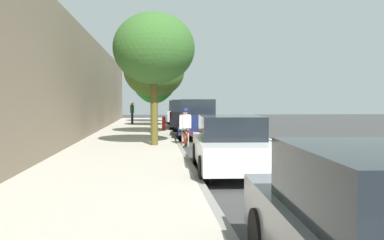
% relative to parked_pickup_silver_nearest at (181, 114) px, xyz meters
% --- Properties ---
extents(ground, '(74.18, 74.18, 0.00)m').
position_rel_parked_pickup_silver_nearest_xyz_m(ground, '(-0.56, 13.32, -0.90)').
color(ground, '#373737').
extents(sidewalk, '(4.18, 46.36, 0.15)m').
position_rel_parked_pickup_silver_nearest_xyz_m(sidewalk, '(3.26, 13.32, -0.82)').
color(sidewalk, '#AEA597').
rests_on(sidewalk, ground).
extents(curb_edge, '(0.16, 46.36, 0.15)m').
position_rel_parked_pickup_silver_nearest_xyz_m(curb_edge, '(1.09, 13.32, -0.82)').
color(curb_edge, gray).
rests_on(curb_edge, ground).
extents(lane_stripe_centre, '(0.14, 44.20, 0.01)m').
position_rel_parked_pickup_silver_nearest_xyz_m(lane_stripe_centre, '(-3.66, 12.24, -0.90)').
color(lane_stripe_centre, white).
rests_on(lane_stripe_centre, ground).
extents(lane_stripe_bike_edge, '(0.12, 46.36, 0.01)m').
position_rel_parked_pickup_silver_nearest_xyz_m(lane_stripe_bike_edge, '(-0.38, 13.32, -0.90)').
color(lane_stripe_bike_edge, white).
rests_on(lane_stripe_bike_edge, ground).
extents(building_facade, '(0.50, 46.36, 5.33)m').
position_rel_parked_pickup_silver_nearest_xyz_m(building_facade, '(5.60, 13.32, 1.76)').
color(building_facade, '#81705B').
rests_on(building_facade, ground).
extents(parked_pickup_silver_nearest, '(2.28, 5.41, 1.95)m').
position_rel_parked_pickup_silver_nearest_xyz_m(parked_pickup_silver_nearest, '(0.00, 0.00, 0.00)').
color(parked_pickup_silver_nearest, '#B7BABF').
rests_on(parked_pickup_silver_nearest, ground).
extents(parked_suv_black_second, '(2.21, 4.82, 1.99)m').
position_rel_parked_pickup_silver_nearest_xyz_m(parked_suv_black_second, '(0.06, 5.81, 0.13)').
color(parked_suv_black_second, black).
rests_on(parked_suv_black_second, ground).
extents(parked_suv_dark_blue_mid, '(2.22, 4.82, 1.99)m').
position_rel_parked_pickup_silver_nearest_xyz_m(parked_suv_dark_blue_mid, '(-0.10, 11.77, 0.13)').
color(parked_suv_dark_blue_mid, navy).
rests_on(parked_suv_dark_blue_mid, ground).
extents(parked_sedan_white_far, '(2.00, 4.48, 1.52)m').
position_rel_parked_pickup_silver_nearest_xyz_m(parked_sedan_white_far, '(0.09, 21.99, -0.15)').
color(parked_sedan_white_far, white).
rests_on(parked_sedan_white_far, ground).
extents(bicycle_at_curb, '(1.26, 1.26, 0.76)m').
position_rel_parked_pickup_silver_nearest_xyz_m(bicycle_at_curb, '(0.62, 16.33, -0.53)').
color(bicycle_at_curb, black).
rests_on(bicycle_at_curb, ground).
extents(cyclist_with_backpack, '(0.55, 0.53, 1.63)m').
position_rel_parked_pickup_silver_nearest_xyz_m(cyclist_with_backpack, '(0.84, 15.86, 0.08)').
color(cyclist_with_backpack, '#C6B284').
rests_on(cyclist_with_backpack, ground).
extents(street_tree_near_cyclist, '(3.30, 3.30, 5.10)m').
position_rel_parked_pickup_silver_nearest_xyz_m(street_tree_near_cyclist, '(2.09, -2.08, 2.56)').
color(street_tree_near_cyclist, brown).
rests_on(street_tree_near_cyclist, sidewalk).
extents(street_tree_mid_block, '(2.96, 2.96, 4.36)m').
position_rel_parked_pickup_silver_nearest_xyz_m(street_tree_mid_block, '(2.09, 3.51, 2.23)').
color(street_tree_mid_block, brown).
rests_on(street_tree_mid_block, sidewalk).
extents(street_tree_far_end, '(3.31, 3.31, 4.93)m').
position_rel_parked_pickup_silver_nearest_xyz_m(street_tree_far_end, '(2.09, 10.14, 2.68)').
color(street_tree_far_end, brown).
rests_on(street_tree_far_end, sidewalk).
extents(street_tree_corner, '(3.23, 3.23, 5.25)m').
position_rel_parked_pickup_silver_nearest_xyz_m(street_tree_corner, '(2.09, 16.25, 3.07)').
color(street_tree_corner, brown).
rests_on(street_tree_corner, sidewalk).
extents(pedestrian_on_phone, '(0.28, 0.62, 1.69)m').
position_rel_parked_pickup_silver_nearest_xyz_m(pedestrian_on_phone, '(3.77, 1.11, 0.21)').
color(pedestrian_on_phone, black).
rests_on(pedestrian_on_phone, sidewalk).
extents(fire_hydrant, '(0.22, 0.22, 0.84)m').
position_rel_parked_pickup_silver_nearest_xyz_m(fire_hydrant, '(1.52, 8.10, -0.32)').
color(fire_hydrant, red).
rests_on(fire_hydrant, sidewalk).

